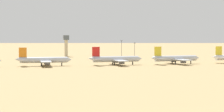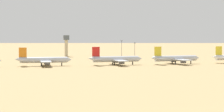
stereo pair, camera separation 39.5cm
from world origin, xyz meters
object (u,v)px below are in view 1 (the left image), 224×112
(parked_jet_orange_2, at_px, (43,60))
(light_pole_east, at_px, (122,48))
(parked_jet_yellow_4, at_px, (175,58))
(control_tower, at_px, (66,44))
(light_pole_mid, at_px, (135,49))
(parked_jet_red_3, at_px, (115,59))

(parked_jet_orange_2, xyz_separation_m, light_pole_east, (85.03, 96.84, 4.79))
(parked_jet_yellow_4, height_order, light_pole_east, light_pole_east)
(parked_jet_yellow_4, bearing_deg, light_pole_east, 91.60)
(control_tower, bearing_deg, light_pole_east, -28.65)
(light_pole_mid, height_order, light_pole_east, light_pole_east)
(parked_jet_yellow_4, xyz_separation_m, control_tower, (-59.85, 129.87, 8.18))
(parked_jet_red_3, relative_size, parked_jet_yellow_4, 1.00)
(control_tower, distance_m, light_pole_mid, 67.73)
(parked_jet_yellow_4, bearing_deg, control_tower, 110.15)
(parked_jet_yellow_4, height_order, control_tower, control_tower)
(control_tower, height_order, light_pole_east, control_tower)
(light_pole_mid, relative_size, light_pole_east, 0.87)
(control_tower, xyz_separation_m, light_pole_mid, (60.51, -30.09, -4.48))
(light_pole_east, bearing_deg, parked_jet_yellow_4, -83.81)
(parked_jet_orange_2, relative_size, parked_jet_yellow_4, 0.99)
(light_pole_mid, bearing_deg, light_pole_east, 163.50)
(parked_jet_orange_2, distance_m, parked_jet_yellow_4, 96.46)
(parked_jet_orange_2, distance_m, light_pole_east, 128.96)
(parked_jet_red_3, bearing_deg, control_tower, 96.35)
(parked_jet_yellow_4, bearing_deg, light_pole_mid, 85.03)
(parked_jet_red_3, height_order, control_tower, control_tower)
(light_pole_mid, bearing_deg, control_tower, 153.56)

